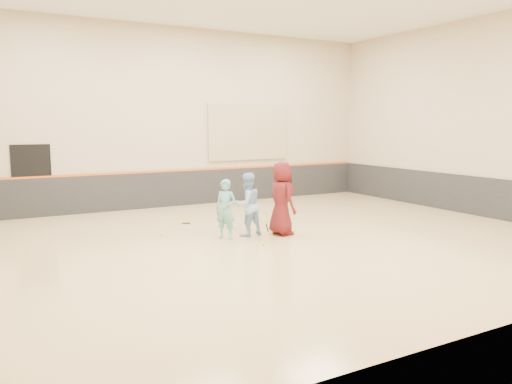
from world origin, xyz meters
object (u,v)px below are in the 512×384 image
instructor (247,204)px  spare_racket (176,222)px  girl (226,209)px  young_man (282,198)px

instructor → spare_racket: (-1.06, 2.31, -0.77)m
girl → young_man: size_ratio=0.79×
girl → spare_racket: 2.53m
young_man → spare_racket: 3.35m
young_man → spare_racket: size_ratio=2.61×
instructor → young_man: young_man is taller
girl → spare_racket: (-0.43, 2.39, -0.70)m
spare_racket → young_man: bearing=-54.1°
young_man → girl: bearing=80.1°
girl → instructor: bearing=58.8°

